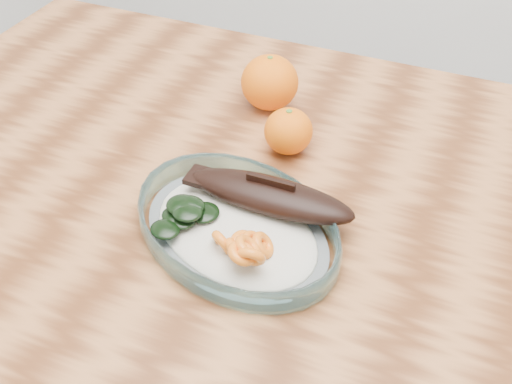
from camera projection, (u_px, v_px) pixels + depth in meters
dining_table at (262, 249)px, 0.88m from camera, size 1.20×0.80×0.75m
plated_meal at (237, 223)px, 0.75m from camera, size 0.65×0.65×0.08m
orange_left at (270, 82)px, 0.94m from camera, size 0.08×0.08×0.08m
orange_right at (288, 131)px, 0.86m from camera, size 0.07×0.07×0.07m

